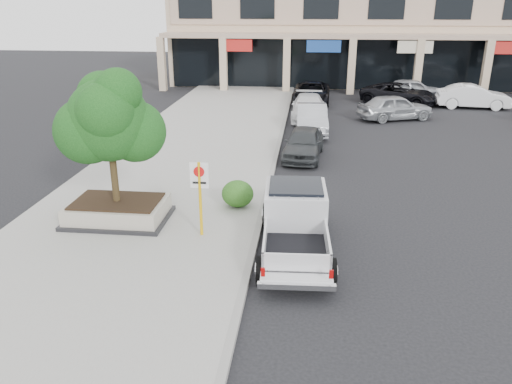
# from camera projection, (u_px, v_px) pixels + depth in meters

# --- Properties ---
(ground) EXTENTS (120.00, 120.00, 0.00)m
(ground) POSITION_uv_depth(u_px,v_px,m) (307.00, 254.00, 14.32)
(ground) COLOR black
(ground) RESTS_ON ground
(sidewalk) EXTENTS (8.00, 52.00, 0.15)m
(sidewalk) POSITION_uv_depth(u_px,v_px,m) (174.00, 176.00, 20.42)
(sidewalk) COLOR gray
(sidewalk) RESTS_ON ground
(curb) EXTENTS (0.20, 52.00, 0.15)m
(curb) POSITION_uv_depth(u_px,v_px,m) (270.00, 180.00, 20.02)
(curb) COLOR gray
(curb) RESTS_ON ground
(strip_mall) EXTENTS (40.55, 12.43, 9.50)m
(strip_mall) POSITION_uv_depth(u_px,v_px,m) (406.00, 27.00, 43.33)
(strip_mall) COLOR #D0B292
(strip_mall) RESTS_ON ground
(planter) EXTENTS (3.20, 2.20, 0.68)m
(planter) POSITION_uv_depth(u_px,v_px,m) (118.00, 210.00, 16.08)
(planter) COLOR black
(planter) RESTS_ON sidewalk
(planter_tree) EXTENTS (2.90, 2.55, 4.00)m
(planter_tree) POSITION_uv_depth(u_px,v_px,m) (115.00, 120.00, 15.16)
(planter_tree) COLOR #312513
(planter_tree) RESTS_ON planter
(no_parking_sign) EXTENTS (0.55, 0.09, 2.30)m
(no_parking_sign) POSITION_uv_depth(u_px,v_px,m) (200.00, 189.00, 14.64)
(no_parking_sign) COLOR #F1B40C
(no_parking_sign) RESTS_ON sidewalk
(hedge) EXTENTS (1.10, 0.99, 0.93)m
(hedge) POSITION_uv_depth(u_px,v_px,m) (238.00, 194.00, 17.08)
(hedge) COLOR #254E16
(hedge) RESTS_ON sidewalk
(pickup_truck) EXTENTS (2.26, 5.52, 1.71)m
(pickup_truck) POSITION_uv_depth(u_px,v_px,m) (296.00, 225.00, 14.14)
(pickup_truck) COLOR silver
(pickup_truck) RESTS_ON ground
(curb_car_a) EXTENTS (2.03, 4.24, 1.40)m
(curb_car_a) POSITION_uv_depth(u_px,v_px,m) (304.00, 143.00, 22.91)
(curb_car_a) COLOR #313436
(curb_car_a) RESTS_ON ground
(curb_car_b) EXTENTS (1.80, 4.69, 1.53)m
(curb_car_b) POSITION_uv_depth(u_px,v_px,m) (312.00, 119.00, 27.31)
(curb_car_b) COLOR #ACAEB4
(curb_car_b) RESTS_ON ground
(curb_car_c) EXTENTS (2.03, 4.97, 1.44)m
(curb_car_c) POSITION_uv_depth(u_px,v_px,m) (308.00, 107.00, 30.54)
(curb_car_c) COLOR silver
(curb_car_c) RESTS_ON ground
(curb_car_d) EXTENTS (2.71, 5.52, 1.51)m
(curb_car_d) POSITION_uv_depth(u_px,v_px,m) (311.00, 93.00, 35.20)
(curb_car_d) COLOR black
(curb_car_d) RESTS_ON ground
(lot_car_a) EXTENTS (4.90, 3.32, 1.55)m
(lot_car_a) POSITION_uv_depth(u_px,v_px,m) (395.00, 107.00, 30.31)
(lot_car_a) COLOR #9FA3A7
(lot_car_a) RESTS_ON ground
(lot_car_b) EXTENTS (4.88, 2.08, 1.57)m
(lot_car_b) POSITION_uv_depth(u_px,v_px,m) (473.00, 96.00, 33.68)
(lot_car_b) COLOR white
(lot_car_b) RESTS_ON ground
(lot_car_d) EXTENTS (5.81, 4.35, 1.47)m
(lot_car_d) POSITION_uv_depth(u_px,v_px,m) (399.00, 94.00, 34.93)
(lot_car_d) COLOR black
(lot_car_d) RESTS_ON ground
(lot_car_e) EXTENTS (4.72, 2.29, 1.55)m
(lot_car_e) POSITION_uv_depth(u_px,v_px,m) (413.00, 89.00, 36.49)
(lot_car_e) COLOR #ADAFB5
(lot_car_e) RESTS_ON ground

